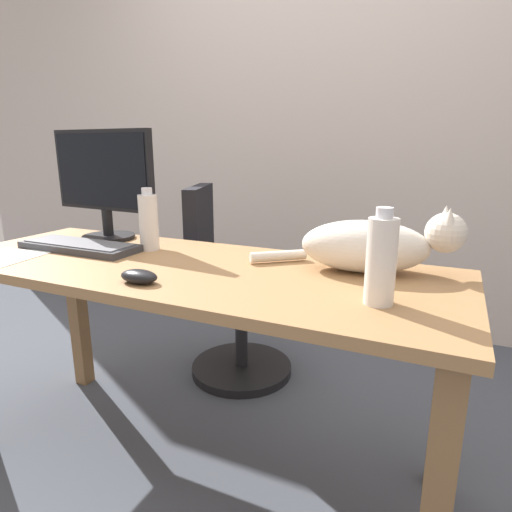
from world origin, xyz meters
The scene contains 10 objects.
ground_plane centered at (0.00, 0.00, 0.00)m, with size 8.00×8.00×0.00m, color #474C56.
back_wall centered at (0.00, 1.51, 1.30)m, with size 6.00×0.04×2.60m, color beige.
desk centered at (0.00, 0.00, 0.62)m, with size 1.64×0.61×0.72m.
office_chair centered at (-0.18, 0.62, 0.38)m, with size 0.50×0.48×0.90m.
monitor centered at (-0.49, 0.19, 0.95)m, with size 0.48×0.20×0.41m.
keyboard centered at (-0.45, 0.01, 0.73)m, with size 0.44×0.15×0.03m.
cat centered at (0.53, 0.16, 0.80)m, with size 0.61×0.24×0.20m.
computer_mouse centered at (-0.01, -0.21, 0.74)m, with size 0.11×0.06×0.04m, color black.
water_bottle centered at (-0.23, 0.11, 0.82)m, with size 0.07×0.07×0.22m.
spray_bottle centered at (0.59, -0.10, 0.82)m, with size 0.07×0.07×0.22m.
Camera 1 is at (0.73, -1.07, 1.07)m, focal length 30.29 mm.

